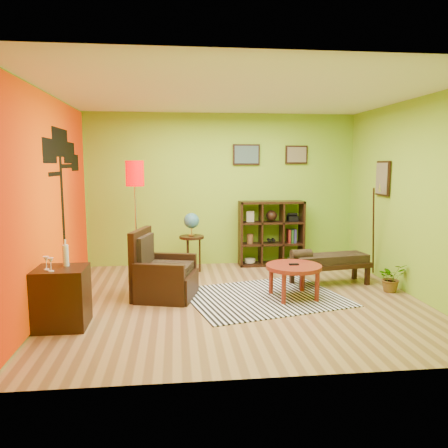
{
  "coord_description": "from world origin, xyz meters",
  "views": [
    {
      "loc": [
        -0.86,
        -5.84,
        1.89
      ],
      "look_at": [
        -0.19,
        0.17,
        1.05
      ],
      "focal_mm": 35.0,
      "sensor_mm": 36.0,
      "label": 1
    }
  ],
  "objects": [
    {
      "name": "bench",
      "position": [
        1.49,
        0.61,
        0.37
      ],
      "size": [
        1.32,
        0.65,
        0.59
      ],
      "color": "black",
      "rests_on": "ground"
    },
    {
      "name": "ground",
      "position": [
        0.0,
        0.0,
        0.0
      ],
      "size": [
        5.0,
        5.0,
        0.0
      ],
      "primitive_type": "plane",
      "color": "#A67F4F",
      "rests_on": "ground"
    },
    {
      "name": "globe_table",
      "position": [
        -0.59,
        1.65,
        0.79
      ],
      "size": [
        0.43,
        0.43,
        1.04
      ],
      "color": "black",
      "rests_on": "ground"
    },
    {
      "name": "potted_plant",
      "position": [
        2.3,
        0.14,
        0.17
      ],
      "size": [
        0.45,
        0.49,
        0.33
      ],
      "primitive_type": "imported",
      "rotation": [
        0.0,
        0.0,
        0.18
      ],
      "color": "#26661E",
      "rests_on": "ground"
    },
    {
      "name": "zebra_rug",
      "position": [
        0.37,
        0.07,
        0.01
      ],
      "size": [
        2.46,
        2.14,
        0.01
      ],
      "primitive_type": "cube",
      "rotation": [
        0.0,
        0.0,
        0.24
      ],
      "color": "white",
      "rests_on": "ground"
    },
    {
      "name": "floor_lamp",
      "position": [
        -1.49,
        1.11,
        1.56
      ],
      "size": [
        0.29,
        0.29,
        1.93
      ],
      "color": "silver",
      "rests_on": "ground"
    },
    {
      "name": "side_cabinet",
      "position": [
        -2.2,
        -0.77,
        0.35
      ],
      "size": [
        0.59,
        0.54,
        1.02
      ],
      "color": "black",
      "rests_on": "ground"
    },
    {
      "name": "cube_shelf",
      "position": [
        0.91,
        2.03,
        0.6
      ],
      "size": [
        1.2,
        0.35,
        1.2
      ],
      "color": "black",
      "rests_on": "ground"
    },
    {
      "name": "coffee_table",
      "position": [
        0.77,
        -0.0,
        0.41
      ],
      "size": [
        0.78,
        0.78,
        0.5
      ],
      "color": "maroon",
      "rests_on": "ground"
    },
    {
      "name": "room_shell",
      "position": [
        -0.09,
        0.01,
        1.8
      ],
      "size": [
        5.04,
        4.54,
        2.82
      ],
      "color": "#87BD2B",
      "rests_on": "ground"
    },
    {
      "name": "armchair",
      "position": [
        -1.08,
        0.24,
        0.29
      ],
      "size": [
        0.97,
        0.97,
        0.97
      ],
      "color": "black",
      "rests_on": "ground"
    }
  ]
}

